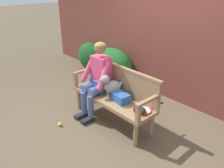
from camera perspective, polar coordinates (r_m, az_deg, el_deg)
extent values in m
plane|color=brown|center=(4.06, 0.00, -9.16)|extent=(40.00, 40.00, 0.00)
cube|color=brown|center=(4.72, 14.62, 10.08)|extent=(8.00, 0.30, 2.25)
ellipsoid|color=#194C1E|center=(6.14, -5.33, 6.89)|extent=(0.86, 0.55, 0.75)
ellipsoid|color=#1E5B23|center=(5.43, 0.14, 4.82)|extent=(1.14, 0.71, 0.81)
cube|color=#93704C|center=(3.83, 0.00, -3.79)|extent=(1.60, 0.49, 0.06)
cylinder|color=#93704C|center=(4.35, -8.27, -3.83)|extent=(0.07, 0.07, 0.40)
cylinder|color=#93704C|center=(3.43, 5.98, -12.52)|extent=(0.07, 0.07, 0.40)
cylinder|color=#93704C|center=(4.54, -4.41, -2.33)|extent=(0.07, 0.07, 0.40)
cylinder|color=#93704C|center=(3.66, 9.95, -10.01)|extent=(0.07, 0.07, 0.40)
cube|color=#93704C|center=(3.85, 2.38, 0.65)|extent=(1.60, 0.05, 0.46)
cube|color=#93704C|center=(3.75, 2.45, 4.13)|extent=(1.64, 0.06, 0.04)
cube|color=#93704C|center=(4.20, -9.12, 0.85)|extent=(0.06, 0.06, 0.24)
cube|color=#93704C|center=(4.25, -6.94, 3.34)|extent=(0.06, 0.49, 0.04)
cube|color=#93704C|center=(3.17, 6.58, -7.52)|extent=(0.06, 0.06, 0.24)
cube|color=#93704C|center=(3.24, 9.13, -4.06)|extent=(0.06, 0.49, 0.04)
cube|color=black|center=(4.16, -7.81, -7.90)|extent=(0.10, 0.24, 0.07)
cylinder|color=#475B93|center=(4.07, -7.09, -4.65)|extent=(0.10, 0.10, 0.41)
cylinder|color=#475B93|center=(4.03, -5.47, -0.62)|extent=(0.15, 0.32, 0.15)
cube|color=black|center=(4.02, -6.15, -9.08)|extent=(0.10, 0.24, 0.07)
cylinder|color=#475B93|center=(3.93, -5.37, -5.73)|extent=(0.10, 0.10, 0.41)
cylinder|color=#475B93|center=(3.89, -3.68, -1.56)|extent=(0.15, 0.32, 0.15)
cube|color=#475B93|center=(4.04, -2.84, -0.16)|extent=(0.32, 0.24, 0.20)
cube|color=#E04770|center=(3.95, -2.69, 3.34)|extent=(0.34, 0.22, 0.52)
cylinder|color=#E04770|center=(4.03, -5.91, 3.99)|extent=(0.14, 0.33, 0.45)
sphere|color=#936B4C|center=(4.06, -7.29, 1.01)|extent=(0.09, 0.09, 0.09)
cylinder|color=#E04770|center=(3.72, -2.02, 2.29)|extent=(0.14, 0.33, 0.45)
sphere|color=#936B4C|center=(3.72, -3.15, -1.12)|extent=(0.09, 0.09, 0.09)
sphere|color=#936B4C|center=(3.80, -3.05, 9.01)|extent=(0.20, 0.20, 0.20)
ellipsoid|color=olive|center=(3.80, -2.94, 9.47)|extent=(0.21, 0.21, 0.14)
cylinder|color=gray|center=(3.87, -1.17, -2.34)|extent=(0.04, 0.04, 0.08)
cylinder|color=gray|center=(3.78, -0.84, -3.04)|extent=(0.04, 0.04, 0.08)
cylinder|color=gray|center=(3.91, 1.26, -2.09)|extent=(0.04, 0.04, 0.08)
cylinder|color=gray|center=(3.82, 1.64, -2.78)|extent=(0.04, 0.04, 0.08)
ellipsoid|color=gray|center=(3.78, 0.23, -0.77)|extent=(0.30, 0.34, 0.23)
sphere|color=gray|center=(3.76, -1.23, -0.66)|extent=(0.13, 0.13, 0.13)
sphere|color=gray|center=(3.69, -1.68, 1.20)|extent=(0.14, 0.14, 0.14)
ellipsoid|color=gray|center=(3.69, -2.64, 0.91)|extent=(0.09, 0.10, 0.05)
ellipsoid|color=gray|center=(3.75, -1.72, 1.44)|extent=(0.05, 0.05, 0.10)
ellipsoid|color=gray|center=(3.65, -1.35, 0.71)|extent=(0.05, 0.05, 0.10)
sphere|color=gray|center=(3.79, 2.20, 0.04)|extent=(0.07, 0.07, 0.07)
torus|color=red|center=(3.48, 7.63, -6.48)|extent=(0.34, 0.34, 0.02)
cylinder|color=silver|center=(3.49, 7.63, -6.58)|extent=(0.25, 0.25, 0.00)
cube|color=red|center=(3.58, 9.72, -5.67)|extent=(0.05, 0.08, 0.02)
cylinder|color=black|center=(3.66, 11.41, -5.06)|extent=(0.07, 0.22, 0.03)
ellipsoid|color=black|center=(3.41, 6.95, -6.47)|extent=(0.23, 0.18, 0.09)
cube|color=#2856A3|center=(3.67, 2.27, -3.43)|extent=(0.31, 0.24, 0.14)
sphere|color=#CCDB33|center=(4.01, -12.97, -9.85)|extent=(0.07, 0.07, 0.07)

